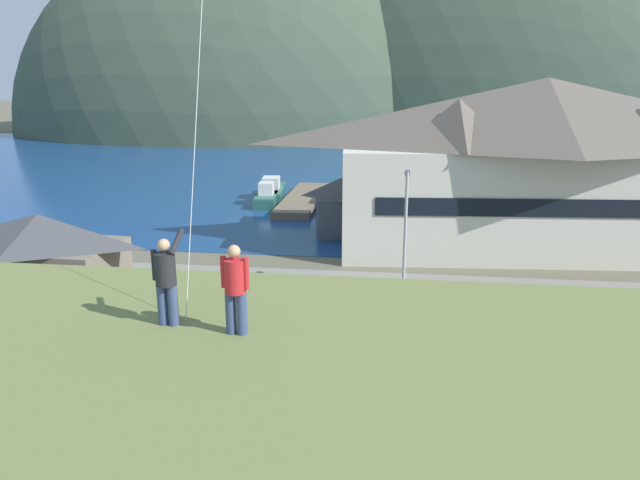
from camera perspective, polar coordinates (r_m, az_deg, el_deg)
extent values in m
plane|color=#66604C|center=(22.22, -2.43, -15.18)|extent=(600.00, 600.00, 0.00)
cube|color=gray|center=(26.58, -0.58, -9.70)|extent=(40.00, 20.00, 0.10)
cube|color=navy|center=(79.76, 4.92, 6.98)|extent=(360.00, 84.00, 0.03)
ellipsoid|color=#42513D|center=(139.76, -7.65, 10.37)|extent=(101.66, 73.67, 87.24)
ellipsoid|color=#3D4C38|center=(132.81, 15.58, 9.72)|extent=(87.23, 51.09, 84.01)
cube|color=beige|center=(42.71, 20.16, 3.79)|extent=(26.87, 11.72, 7.00)
cube|color=black|center=(38.08, 22.30, 2.83)|extent=(22.21, 1.79, 1.10)
pyramid|color=#60564C|center=(42.06, 20.87, 11.40)|extent=(28.51, 12.81, 4.38)
pyramid|color=#60564C|center=(39.04, 13.13, 10.83)|extent=(5.75, 5.75, 3.06)
cube|color=#756B5B|center=(31.70, -24.87, -3.54)|extent=(7.24, 4.46, 3.66)
pyramid|color=#47474C|center=(31.04, -25.39, 0.95)|extent=(7.83, 4.90, 1.46)
cube|color=black|center=(30.27, -26.98, -5.75)|extent=(1.10, 0.11, 2.57)
cube|color=#474C56|center=(44.66, 2.73, 2.48)|extent=(5.36, 5.17, 2.91)
pyramid|color=#47474C|center=(44.22, 2.77, 5.30)|extent=(5.80, 5.67, 1.55)
cube|color=black|center=(42.57, 2.99, 1.24)|extent=(1.09, 0.25, 2.04)
cube|color=#70604C|center=(55.94, -1.60, 3.91)|extent=(3.20, 14.83, 0.70)
cube|color=#23564C|center=(58.58, -4.65, 4.47)|extent=(3.00, 7.26, 0.90)
cube|color=#33665B|center=(58.48, -4.66, 4.98)|extent=(2.91, 7.05, 0.16)
cube|color=silver|center=(57.85, -4.72, 5.51)|extent=(1.80, 2.28, 1.10)
cube|color=navy|center=(53.29, 1.99, 3.45)|extent=(2.91, 8.52, 0.90)
cube|color=navy|center=(53.18, 1.99, 4.01)|extent=(2.82, 8.26, 0.16)
cube|color=silver|center=(52.44, 1.95, 4.55)|extent=(1.95, 2.58, 1.10)
cube|color=#23564C|center=(55.45, -5.10, 3.86)|extent=(2.40, 5.94, 0.90)
cube|color=#33665B|center=(55.34, -5.11, 4.40)|extent=(2.32, 5.77, 0.16)
cube|color=silver|center=(54.81, -5.18, 4.96)|extent=(1.46, 1.85, 1.10)
cube|color=#B28923|center=(21.26, 4.94, -14.19)|extent=(4.32, 2.09, 0.80)
cube|color=olive|center=(20.89, 5.41, -12.43)|extent=(2.21, 1.74, 0.70)
cube|color=black|center=(20.90, 5.40, -12.52)|extent=(2.25, 1.78, 0.32)
cylinder|color=black|center=(22.41, 1.63, -13.67)|extent=(0.65, 0.26, 0.64)
cylinder|color=black|center=(20.84, 0.73, -16.05)|extent=(0.65, 0.26, 0.64)
cylinder|color=black|center=(22.17, 8.82, -14.19)|extent=(0.65, 0.26, 0.64)
cylinder|color=black|center=(20.59, 8.55, -16.66)|extent=(0.65, 0.26, 0.64)
cube|color=#236633|center=(29.19, 21.58, -6.85)|extent=(4.25, 1.91, 0.80)
cube|color=#1E562B|center=(28.97, 22.01, -5.47)|extent=(2.14, 1.65, 0.70)
cube|color=black|center=(28.98, 22.00, -5.53)|extent=(2.18, 1.69, 0.32)
cylinder|color=black|center=(29.82, 18.50, -6.92)|extent=(0.65, 0.24, 0.64)
cylinder|color=black|center=(28.17, 19.29, -8.31)|extent=(0.65, 0.24, 0.64)
cylinder|color=black|center=(30.54, 23.54, -6.89)|extent=(0.65, 0.24, 0.64)
cylinder|color=black|center=(28.93, 24.60, -8.23)|extent=(0.65, 0.24, 0.64)
cube|color=#236633|center=(23.23, 16.65, -12.13)|extent=(4.27, 1.97, 0.80)
cube|color=#1E562B|center=(22.87, 16.42, -10.46)|extent=(2.16, 1.68, 0.70)
cube|color=black|center=(22.89, 16.42, -10.54)|extent=(2.21, 1.72, 0.32)
cylinder|color=black|center=(22.95, 20.47, -13.96)|extent=(0.65, 0.25, 0.64)
cylinder|color=black|center=(24.51, 19.36, -11.91)|extent=(0.65, 0.25, 0.64)
cylinder|color=black|center=(22.38, 13.51, -14.16)|extent=(0.65, 0.25, 0.64)
cylinder|color=black|center=(23.98, 12.89, -12.03)|extent=(0.65, 0.25, 0.64)
cube|color=slate|center=(27.60, 2.46, -7.01)|extent=(4.24, 1.88, 0.80)
cube|color=#5B5B5F|center=(27.35, 2.17, -5.53)|extent=(2.13, 1.64, 0.70)
cube|color=black|center=(27.36, 2.17, -5.60)|extent=(2.17, 1.67, 0.32)
cylinder|color=black|center=(26.82, 5.17, -8.67)|extent=(0.64, 0.23, 0.64)
cylinder|color=black|center=(28.51, 5.40, -7.19)|extent=(0.64, 0.23, 0.64)
cylinder|color=black|center=(27.09, -0.66, -8.36)|extent=(0.64, 0.23, 0.64)
cylinder|color=black|center=(28.76, -0.07, -6.92)|extent=(0.64, 0.23, 0.64)
cube|color=navy|center=(24.91, -19.53, -10.46)|extent=(4.25, 1.92, 0.80)
cube|color=navy|center=(24.54, -19.37, -8.92)|extent=(2.14, 1.66, 0.70)
cube|color=black|center=(24.56, -19.37, -8.99)|extent=(2.19, 1.69, 0.32)
cylinder|color=black|center=(26.44, -21.16, -10.06)|extent=(0.65, 0.24, 0.64)
cylinder|color=black|center=(25.04, -23.26, -11.73)|extent=(0.65, 0.24, 0.64)
cylinder|color=black|center=(25.23, -15.68, -10.80)|extent=(0.65, 0.24, 0.64)
cylinder|color=black|center=(23.77, -17.53, -12.64)|extent=(0.65, 0.24, 0.64)
cylinder|color=black|center=(26.91, -27.65, -10.36)|extent=(0.66, 0.28, 0.64)
cube|color=silver|center=(23.32, -8.70, -11.52)|extent=(4.31, 2.07, 0.80)
cube|color=beige|center=(22.97, -8.41, -9.86)|extent=(2.20, 1.73, 0.70)
cube|color=black|center=(22.98, -8.40, -9.94)|extent=(2.24, 1.77, 0.32)
cylinder|color=black|center=(24.61, -11.38, -11.20)|extent=(0.65, 0.26, 0.64)
cylinder|color=black|center=(23.04, -12.56, -13.19)|extent=(0.65, 0.26, 0.64)
cylinder|color=black|center=(24.07, -4.96, -11.57)|extent=(0.65, 0.26, 0.64)
cylinder|color=black|center=(22.47, -5.67, -13.65)|extent=(0.65, 0.26, 0.64)
cube|color=#B28923|center=(27.98, -12.76, -7.08)|extent=(4.35, 2.17, 0.80)
cube|color=olive|center=(27.67, -12.55, -5.65)|extent=(2.24, 1.78, 0.70)
cube|color=black|center=(27.68, -12.54, -5.72)|extent=(2.28, 1.82, 0.32)
cylinder|color=black|center=(29.31, -14.86, -7.02)|extent=(0.66, 0.28, 0.64)
cylinder|color=black|center=(27.70, -15.95, -8.42)|extent=(0.66, 0.28, 0.64)
cylinder|color=black|center=(28.64, -9.59, -7.23)|extent=(0.66, 0.28, 0.64)
cylinder|color=black|center=(26.99, -10.37, -8.70)|extent=(0.66, 0.28, 0.64)
cylinder|color=#ADADB2|center=(30.40, 8.17, 0.21)|extent=(0.16, 0.16, 6.74)
cube|color=#4C4C51|center=(30.08, 8.40, 6.41)|extent=(0.24, 0.70, 0.20)
cylinder|color=#384770|center=(12.03, -14.89, -6.00)|extent=(0.20, 0.20, 0.82)
cylinder|color=#384770|center=(11.93, -13.94, -6.11)|extent=(0.20, 0.20, 0.82)
cylinder|color=#232328|center=(11.74, -14.65, -2.72)|extent=(0.40, 0.40, 0.64)
sphere|color=tan|center=(11.61, -14.80, -0.47)|extent=(0.24, 0.24, 0.24)
cylinder|color=#232328|center=(11.68, -13.63, -0.20)|extent=(0.16, 0.56, 0.43)
cylinder|color=#232328|center=(11.82, -15.62, -2.32)|extent=(0.11, 0.11, 0.60)
cylinder|color=#384770|center=(11.36, -8.57, -6.92)|extent=(0.20, 0.20, 0.82)
cylinder|color=#384770|center=(11.28, -7.52, -7.03)|extent=(0.20, 0.20, 0.82)
cylinder|color=red|center=(11.07, -8.18, -3.47)|extent=(0.40, 0.40, 0.64)
sphere|color=tan|center=(10.93, -8.28, -1.08)|extent=(0.24, 0.24, 0.24)
cylinder|color=red|center=(11.12, -9.26, -3.03)|extent=(0.11, 0.11, 0.60)
cylinder|color=red|center=(10.97, -7.12, -3.21)|extent=(0.11, 0.11, 0.60)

